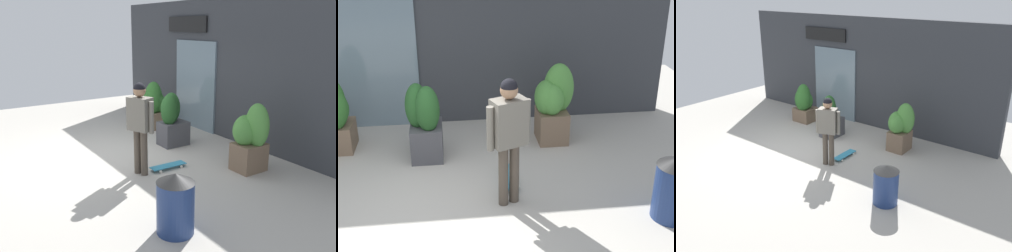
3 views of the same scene
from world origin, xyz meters
The scene contains 6 objects.
ground_plane centered at (0.00, 0.00, 0.00)m, with size 12.00×12.00×0.00m, color #B2ADA3.
building_facade centered at (-0.03, 3.14, 1.65)m, with size 8.90×0.31×3.33m.
skateboarder centered at (1.18, 0.18, 1.06)m, with size 0.57×0.40×1.72m.
skateboard centered at (1.25, 0.74, 0.06)m, with size 0.26×0.74×0.08m.
planter_box_left centered at (2.14, 2.00, 0.67)m, with size 0.66×0.64×1.32m.
planter_box_mid centered at (0.06, 1.62, 0.60)m, with size 0.54×0.65×1.22m.
Camera 2 is at (0.46, -5.12, 3.49)m, focal length 50.61 mm.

